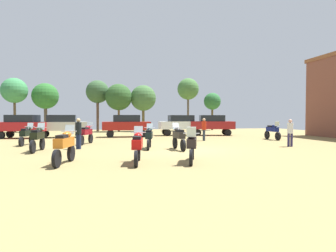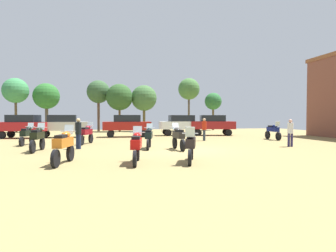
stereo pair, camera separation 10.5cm
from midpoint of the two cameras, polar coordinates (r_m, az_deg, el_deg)
ground_plane at (r=15.52m, az=2.85°, el=-4.91°), size 44.00×52.00×0.02m
motorcycle_1 at (r=23.82m, az=20.53°, el=-0.88°), size 0.62×2.21×1.49m
motorcycle_3 at (r=16.01m, az=-4.08°, el=-2.13°), size 0.71×2.20×1.44m
motorcycle_4 at (r=10.95m, az=-6.54°, el=-3.96°), size 0.66×2.18×1.44m
motorcycle_5 at (r=16.15m, az=-25.32°, el=-2.15°), size 0.62×2.25×1.51m
motorcycle_6 at (r=11.42m, az=-20.69°, el=-3.69°), size 0.69×2.21×1.50m
motorcycle_7 at (r=11.17m, az=4.65°, el=-3.82°), size 0.86×2.15×1.45m
motorcycle_8 at (r=20.10m, az=-27.13°, el=-1.52°), size 0.62×2.19×1.44m
motorcycle_9 at (r=15.45m, az=2.01°, el=-2.20°), size 0.62×2.13×1.48m
motorcycle_10 at (r=19.39m, az=-16.54°, el=-1.44°), size 0.82×2.19×1.48m
car_1 at (r=25.66m, az=-8.62°, el=0.38°), size 4.31×1.82×2.00m
car_2 at (r=27.60m, az=2.55°, el=0.50°), size 4.31×1.84×2.00m
car_3 at (r=27.93m, az=8.87°, el=0.50°), size 4.56×2.59×2.00m
car_4 at (r=26.83m, az=-27.72°, el=0.26°), size 4.53×2.47×2.00m
car_5 at (r=26.39m, az=-21.04°, el=0.32°), size 4.43×2.15×2.00m
person_1 at (r=21.47m, az=7.25°, el=-0.32°), size 0.35×0.35×1.73m
person_2 at (r=18.58m, az=23.62°, el=-0.89°), size 0.45×0.45×1.68m
person_3 at (r=16.55m, az=-18.07°, el=-0.99°), size 0.46×0.46×1.75m
tree_1 at (r=37.26m, az=4.06°, el=7.51°), size 2.84×2.84×6.96m
tree_2 at (r=36.74m, az=-14.33°, el=6.74°), size 2.91×2.91×6.49m
tree_3 at (r=35.66m, az=-5.18°, el=5.68°), size 3.25×3.25×5.86m
tree_5 at (r=39.09m, az=8.99°, el=4.96°), size 2.34×2.34×5.17m
tree_6 at (r=35.24m, az=-10.16°, el=5.82°), size 3.29×3.29×5.93m
tree_7 at (r=37.25m, az=-29.05°, el=6.33°), size 2.91×2.91×6.37m
tree_8 at (r=37.36m, az=-23.92°, el=5.57°), size 3.14×3.14×5.96m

